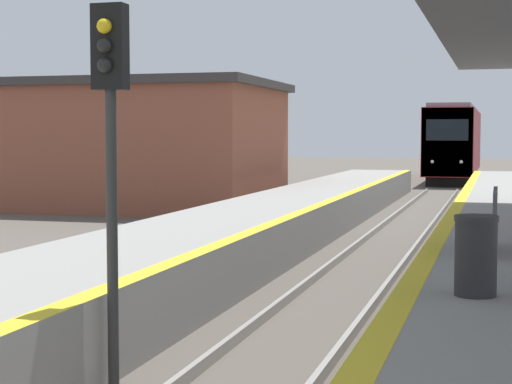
% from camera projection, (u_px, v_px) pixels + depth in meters
% --- Properties ---
extents(train, '(2.67, 16.39, 4.45)m').
position_uv_depth(train, '(455.00, 143.00, 51.98)').
color(train, black).
rests_on(train, ground).
extents(signal_near, '(0.36, 0.31, 4.16)m').
position_uv_depth(signal_near, '(110.00, 122.00, 9.05)').
color(signal_near, '#2D2D2D').
rests_on(signal_near, ground).
extents(trash_bin, '(0.47, 0.47, 0.87)m').
position_uv_depth(trash_bin, '(476.00, 256.00, 9.22)').
color(trash_bin, '#262628').
rests_on(trash_bin, platform_right).
extents(bench, '(0.44, 1.86, 0.92)m').
position_uv_depth(bench, '(487.00, 218.00, 12.78)').
color(bench, '#4C4C51').
rests_on(bench, platform_right).
extents(station_building, '(10.29, 7.95, 4.79)m').
position_uv_depth(station_building, '(140.00, 144.00, 32.64)').
color(station_building, brown).
rests_on(station_building, ground).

